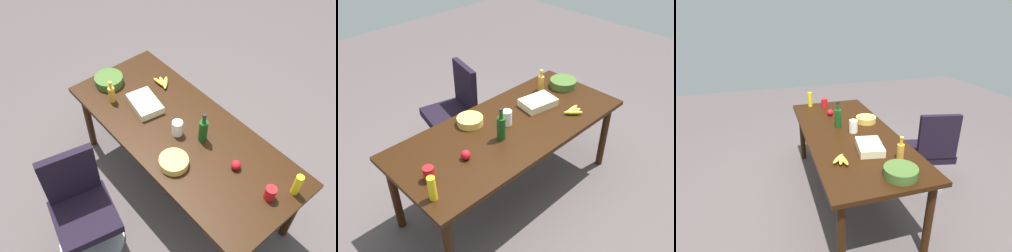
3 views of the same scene
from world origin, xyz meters
TOP-DOWN VIEW (x-y plane):
  - ground_plane at (0.00, 0.00)m, footprint 10.00×10.00m
  - conference_table at (0.00, 0.00)m, footprint 2.14×0.92m
  - office_chair at (0.08, 0.96)m, footprint 0.58×0.57m
  - salad_bowl at (0.89, 0.13)m, footprint 0.32×0.32m
  - banana_bunch at (0.55, -0.25)m, footprint 0.20×0.14m
  - wine_bottle at (-0.18, -0.07)m, footprint 0.09×0.09m
  - sheet_cake at (0.42, 0.06)m, footprint 0.35×0.27m
  - apple_red at (-0.55, -0.07)m, footprint 0.09×0.09m
  - chip_bowl at (-0.22, 0.27)m, footprint 0.24×0.24m
  - mustard_bottle at (-0.97, -0.24)m, footprint 0.06×0.06m
  - mayo_jar at (-0.00, 0.04)m, footprint 0.10×0.10m
  - dressing_bottle at (0.67, 0.24)m, footprint 0.06×0.06m
  - red_solo_cup at (-0.88, -0.07)m, footprint 0.08×0.08m

SIDE VIEW (x-z plane):
  - ground_plane at x=0.00m, z-range 0.00..0.00m
  - office_chair at x=0.08m, z-range -0.11..0.85m
  - conference_table at x=0.00m, z-range 0.31..1.09m
  - banana_bunch at x=0.55m, z-range 0.79..0.82m
  - chip_bowl at x=-0.22m, z-range 0.78..0.84m
  - sheet_cake at x=0.42m, z-range 0.78..0.85m
  - apple_red at x=-0.55m, z-range 0.78..0.85m
  - salad_bowl at x=0.89m, z-range 0.78..0.86m
  - red_solo_cup at x=-0.88m, z-range 0.78..0.89m
  - mayo_jar at x=0.00m, z-range 0.78..0.91m
  - dressing_bottle at x=0.67m, z-range 0.75..0.97m
  - mustard_bottle at x=-0.97m, z-range 0.78..0.97m
  - wine_bottle at x=-0.18m, z-range 0.75..1.03m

